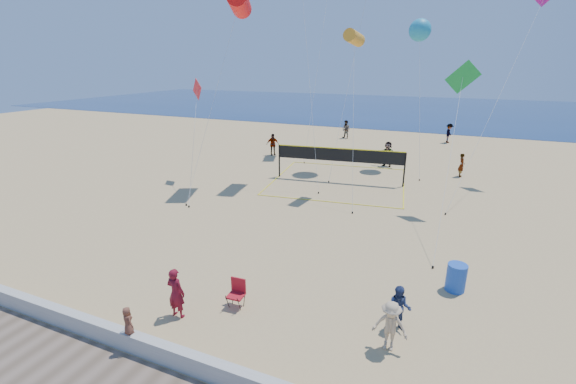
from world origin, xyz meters
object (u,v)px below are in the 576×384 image
at_px(volleyball_net, 339,159).
at_px(trash_barrel, 456,277).
at_px(woman, 176,293).
at_px(camp_chair, 237,291).

bearing_deg(volleyball_net, trash_barrel, -63.20).
height_order(woman, trash_barrel, woman).
bearing_deg(trash_barrel, volleyball_net, 123.97).
relative_size(woman, camp_chair, 1.57).
bearing_deg(trash_barrel, camp_chair, -149.89).
bearing_deg(camp_chair, trash_barrel, 27.00).
xyz_separation_m(camp_chair, volleyball_net, (-0.85, 14.97, 1.03)).
distance_m(trash_barrel, volleyball_net, 13.45).
height_order(trash_barrel, volleyball_net, volleyball_net).
xyz_separation_m(woman, trash_barrel, (8.10, 5.09, -0.34)).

